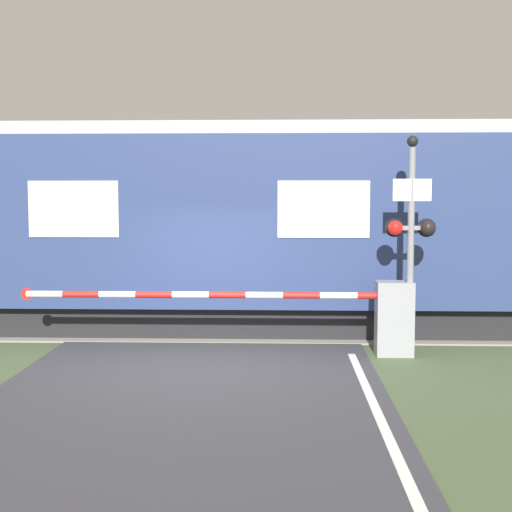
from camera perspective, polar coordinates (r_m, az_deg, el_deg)
The scene contains 5 objects.
ground_plane at distance 11.02m, azimuth -4.49°, elevation -8.97°, with size 80.00×80.00×0.00m, color #475638.
track_bed at distance 14.34m, azimuth -2.93°, elevation -5.63°, with size 36.00×3.20×0.13m.
train at distance 14.08m, azimuth 5.05°, elevation 2.37°, with size 16.10×3.05×3.96m.
crossing_barrier at distance 11.91m, azimuth 8.26°, elevation -4.60°, with size 6.52×0.44×1.23m.
signal_post at distance 11.80m, azimuth 12.30°, elevation 1.93°, with size 0.82×0.26×3.59m.
Camera 1 is at (1.23, -10.63, 2.62)m, focal length 50.00 mm.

